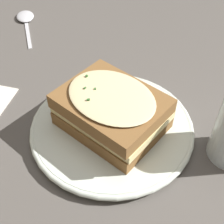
# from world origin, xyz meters

# --- Properties ---
(ground_plane) EXTENTS (2.40, 2.40, 0.00)m
(ground_plane) POSITION_xyz_m (0.00, 0.00, 0.00)
(ground_plane) COLOR #514C47
(dinner_plate) EXTENTS (0.27, 0.27, 0.02)m
(dinner_plate) POSITION_xyz_m (-0.03, -0.01, 0.01)
(dinner_plate) COLOR silver
(dinner_plate) RESTS_ON ground_plane
(sandwich) EXTENTS (0.18, 0.19, 0.07)m
(sandwich) POSITION_xyz_m (-0.03, -0.01, 0.05)
(sandwich) COLOR brown
(sandwich) RESTS_ON dinner_plate
(spoon) EXTENTS (0.16, 0.09, 0.01)m
(spoon) POSITION_xyz_m (0.30, 0.25, 0.00)
(spoon) COLOR silver
(spoon) RESTS_ON ground_plane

